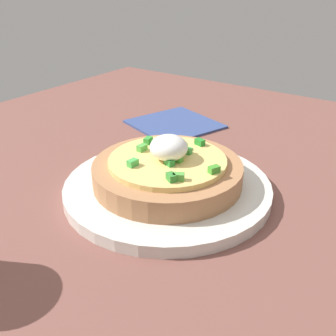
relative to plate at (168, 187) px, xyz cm
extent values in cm
cube|color=brown|center=(-0.11, 9.01, -2.27)|extent=(104.96, 84.78, 3.05)
cylinder|color=silver|center=(0.00, 0.00, 0.00)|extent=(26.21, 26.21, 1.49)
cylinder|color=#AE784E|center=(0.00, 0.00, 2.11)|extent=(18.73, 18.73, 2.72)
cylinder|color=#EDC871|center=(0.00, 0.00, 3.80)|extent=(14.67, 14.67, 0.66)
ellipsoid|color=white|center=(-0.18, -0.19, 5.64)|extent=(4.66, 4.66, 3.03)
cube|color=#2F8C33|center=(2.41, 3.55, 4.53)|extent=(1.33, 0.89, 0.80)
cube|color=#50A840|center=(-3.90, -4.18, 4.53)|extent=(1.32, 1.51, 0.80)
cube|color=green|center=(-4.17, 2.17, 4.53)|extent=(1.36, 0.94, 0.80)
cube|color=#2B7C2C|center=(2.32, 1.40, 4.53)|extent=(1.38, 0.96, 0.80)
cube|color=green|center=(-0.43, -6.53, 4.53)|extent=(1.49, 1.25, 0.80)
cube|color=#348B33|center=(-4.49, -3.59, 4.53)|extent=(1.34, 1.51, 0.80)
cube|color=#52AE45|center=(0.16, 4.01, 4.53)|extent=(1.34, 0.90, 0.80)
cube|color=green|center=(2.24, 4.84, 4.53)|extent=(1.41, 1.03, 0.80)
cube|color=#4BB350|center=(2.49, -1.12, 4.53)|extent=(0.90, 1.34, 0.80)
cube|color=#52B940|center=(-0.12, -1.43, 4.53)|extent=(0.89, 1.33, 0.80)
cube|color=#268B2D|center=(5.75, -1.08, 4.53)|extent=(1.09, 1.44, 0.80)
cube|color=#348A39|center=(3.20, -0.03, 4.53)|extent=(1.44, 1.49, 0.80)
cube|color=#2C8D38|center=(-1.47, -1.23, 4.53)|extent=(1.20, 1.48, 0.80)
cube|color=#364A85|center=(20.54, 13.03, -0.55)|extent=(17.58, 17.58, 0.40)
camera|label=1|loc=(-35.77, -25.28, 25.04)|focal=42.07mm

